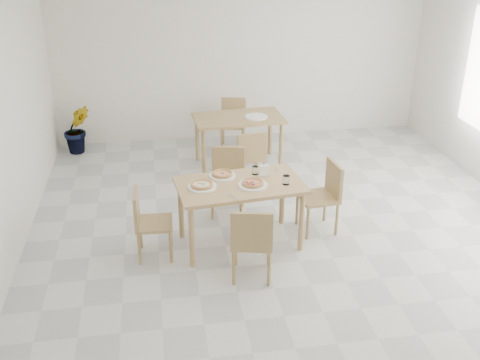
{
  "coord_description": "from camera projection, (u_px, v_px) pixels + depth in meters",
  "views": [
    {
      "loc": [
        -1.44,
        -5.39,
        3.37
      ],
      "look_at": [
        -0.58,
        0.04,
        0.79
      ],
      "focal_mm": 42.0,
      "sensor_mm": 36.0,
      "label": 1
    }
  ],
  "objects": [
    {
      "name": "pizza_pepperoni",
      "position": [
        253.0,
        183.0,
        6.03
      ],
      "size": [
        0.31,
        0.31,
        0.03
      ],
      "rotation": [
        0.0,
        0.0,
        0.38
      ],
      "color": "tan",
      "rests_on": "plate_pepperoni"
    },
    {
      "name": "napkin_holder",
      "position": [
        264.0,
        171.0,
        6.24
      ],
      "size": [
        0.12,
        0.06,
        0.13
      ],
      "rotation": [
        0.0,
        0.0,
        -0.05
      ],
      "color": "silver",
      "rests_on": "main_table"
    },
    {
      "name": "main_table",
      "position": [
        240.0,
        191.0,
        6.13
      ],
      "size": [
        1.44,
        0.92,
        0.75
      ],
      "rotation": [
        0.0,
        0.0,
        0.12
      ],
      "color": "tan",
      "rests_on": "ground"
    },
    {
      "name": "plate_mushroom",
      "position": [
        202.0,
        187.0,
        6.0
      ],
      "size": [
        0.31,
        0.31,
        0.02
      ],
      "primitive_type": "cylinder",
      "color": "white",
      "rests_on": "main_table"
    },
    {
      "name": "fork_a",
      "position": [
        276.0,
        169.0,
        6.44
      ],
      "size": [
        0.02,
        0.17,
        0.01
      ],
      "primitive_type": "cube",
      "rotation": [
        0.0,
        0.0,
        -0.06
      ],
      "color": "silver",
      "rests_on": "main_table"
    },
    {
      "name": "pizza_margherita",
      "position": [
        222.0,
        174.0,
        6.25
      ],
      "size": [
        0.29,
        0.29,
        0.03
      ],
      "rotation": [
        0.0,
        0.0,
        0.27
      ],
      "color": "tan",
      "rests_on": "plate_margherita"
    },
    {
      "name": "second_table",
      "position": [
        238.0,
        123.0,
        8.18
      ],
      "size": [
        1.33,
        0.82,
        0.75
      ],
      "rotation": [
        0.0,
        0.0,
        0.07
      ],
      "color": "#9F854F",
      "rests_on": "ground"
    },
    {
      "name": "chair_south",
      "position": [
        252.0,
        239.0,
        5.56
      ],
      "size": [
        0.49,
        0.49,
        0.83
      ],
      "rotation": [
        0.0,
        0.0,
        2.93
      ],
      "color": "#9F854F",
      "rests_on": "ground"
    },
    {
      "name": "plate_margherita",
      "position": [
        222.0,
        176.0,
        6.26
      ],
      "size": [
        0.3,
        0.3,
        0.02
      ],
      "primitive_type": "cylinder",
      "color": "white",
      "rests_on": "main_table"
    },
    {
      "name": "chair_back_s",
      "position": [
        250.0,
        155.0,
        7.57
      ],
      "size": [
        0.44,
        0.44,
        0.81
      ],
      "rotation": [
        0.0,
        0.0,
        3.25
      ],
      "color": "#9F854F",
      "rests_on": "ground"
    },
    {
      "name": "tumbler_b",
      "position": [
        286.0,
        180.0,
        6.06
      ],
      "size": [
        0.08,
        0.08,
        0.1
      ],
      "primitive_type": "cylinder",
      "color": "white",
      "rests_on": "main_table"
    },
    {
      "name": "chair_north",
      "position": [
        228.0,
        176.0,
        6.94
      ],
      "size": [
        0.48,
        0.48,
        0.82
      ],
      "rotation": [
        0.0,
        0.0,
        -0.21
      ],
      "color": "#9F854F",
      "rests_on": "ground"
    },
    {
      "name": "plate_empty",
      "position": [
        256.0,
        117.0,
        8.11
      ],
      "size": [
        0.33,
        0.33,
        0.02
      ],
      "primitive_type": "cylinder",
      "color": "white",
      "rests_on": "second_table"
    },
    {
      "name": "chair_east",
      "position": [
        324.0,
        192.0,
        6.5
      ],
      "size": [
        0.45,
        0.45,
        0.84
      ],
      "rotation": [
        0.0,
        0.0,
        -1.48
      ],
      "color": "#9F854F",
      "rests_on": "ground"
    },
    {
      "name": "chair_back_n",
      "position": [
        233.0,
        120.0,
        8.92
      ],
      "size": [
        0.46,
        0.46,
        0.79
      ],
      "rotation": [
        0.0,
        0.0,
        -0.22
      ],
      "color": "#9F854F",
      "rests_on": "ground"
    },
    {
      "name": "potted_plant",
      "position": [
        77.0,
        129.0,
        8.73
      ],
      "size": [
        0.51,
        0.45,
        0.77
      ],
      "primitive_type": "imported",
      "rotation": [
        0.0,
        0.0,
        0.31
      ],
      "color": "#366E21",
      "rests_on": "ground"
    },
    {
      "name": "fork_b",
      "position": [
        232.0,
        197.0,
        5.79
      ],
      "size": [
        0.1,
        0.17,
        0.01
      ],
      "primitive_type": "cube",
      "rotation": [
        0.0,
        0.0,
        0.49
      ],
      "color": "silver",
      "rests_on": "main_table"
    },
    {
      "name": "pizza_mushroom",
      "position": [
        202.0,
        185.0,
        5.99
      ],
      "size": [
        0.27,
        0.27,
        0.03
      ],
      "rotation": [
        0.0,
        0.0,
        0.11
      ],
      "color": "tan",
      "rests_on": "plate_mushroom"
    },
    {
      "name": "tumbler_a",
      "position": [
        255.0,
        170.0,
        6.3
      ],
      "size": [
        0.07,
        0.07,
        0.09
      ],
      "primitive_type": "cylinder",
      "color": "white",
      "rests_on": "main_table"
    },
    {
      "name": "chair_west",
      "position": [
        147.0,
        219.0,
        5.98
      ],
      "size": [
        0.4,
        0.4,
        0.78
      ],
      "rotation": [
        0.0,
        0.0,
        1.54
      ],
      "color": "#9F854F",
      "rests_on": "ground"
    },
    {
      "name": "plate_pepperoni",
      "position": [
        253.0,
        185.0,
        6.04
      ],
      "size": [
        0.32,
        0.32,
        0.02
      ],
      "primitive_type": "cylinder",
      "color": "white",
      "rests_on": "main_table"
    }
  ]
}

